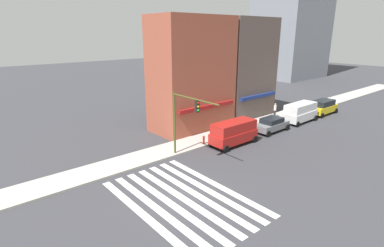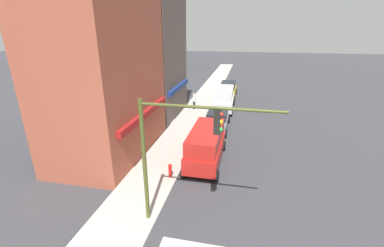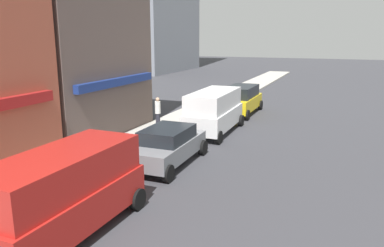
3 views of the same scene
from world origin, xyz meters
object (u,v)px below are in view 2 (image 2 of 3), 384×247
van_red (206,145)px  suv_yellow (228,89)px  van_white (224,98)px  fire_hydrant (170,170)px  traffic_signal (175,143)px  sedan_grey (217,120)px  pedestrian_white_shirt (194,101)px

van_red → suv_yellow: 17.78m
van_white → fire_hydrant: size_ratio=5.99×
traffic_signal → sedan_grey: size_ratio=1.31×
van_red → fire_hydrant: van_red is taller
van_red → suv_yellow: (17.78, 0.00, -0.25)m
sedan_grey → pedestrian_white_shirt: 5.92m
van_white → fire_hydrant: 14.60m
van_red → van_white: 12.06m
pedestrian_white_shirt → suv_yellow: bearing=23.4°
suv_yellow → fire_hydrant: size_ratio=5.58×
suv_yellow → pedestrian_white_shirt: bearing=154.5°
van_white → pedestrian_white_shirt: size_ratio=2.85×
van_white → pedestrian_white_shirt: van_white is taller
van_red → suv_yellow: size_ratio=1.07×
traffic_signal → sedan_grey: (12.19, -0.32, -3.20)m
sedan_grey → fire_hydrant: (-8.67, 1.70, -0.23)m
sedan_grey → pedestrian_white_shirt: (5.04, 3.10, 0.23)m
traffic_signal → fire_hydrant: 5.10m
traffic_signal → van_white: 18.22m
pedestrian_white_shirt → van_red: bearing=-115.8°
van_red → pedestrian_white_shirt: (11.28, 3.10, -0.21)m
traffic_signal → van_red: size_ratio=1.15×
sedan_grey → fire_hydrant: sedan_grey is taller
traffic_signal → fire_hydrant: size_ratio=6.88×
fire_hydrant → traffic_signal: bearing=-158.6°
traffic_signal → sedan_grey: traffic_signal is taller
van_red → sedan_grey: 6.26m
van_red → sedan_grey: (6.24, 0.00, -0.44)m
traffic_signal → pedestrian_white_shirt: traffic_signal is taller
pedestrian_white_shirt → fire_hydrant: 13.79m
van_red → van_white: bearing=0.4°
traffic_signal → suv_yellow: bearing=-0.8°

